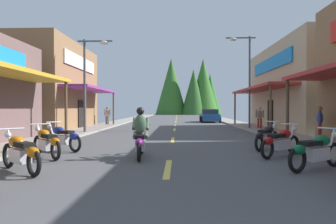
{
  "coord_description": "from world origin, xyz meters",
  "views": [
    {
      "loc": [
        0.26,
        0.91,
        1.55
      ],
      "look_at": [
        -0.63,
        27.48,
        1.18
      ],
      "focal_mm": 32.34,
      "sensor_mm": 36.0,
      "label": 1
    }
  ],
  "objects": [
    {
      "name": "pedestrian_browsing",
      "position": [
        5.96,
        22.24,
        0.93
      ],
      "size": [
        0.52,
        0.39,
        1.62
      ],
      "rotation": [
        0.0,
        0.0,
        1.13
      ],
      "color": "maroon",
      "rests_on": "ground"
    },
    {
      "name": "rider_cruising_lead",
      "position": [
        -0.9,
        10.19,
        0.66
      ],
      "size": [
        0.6,
        2.14,
        1.57
      ],
      "rotation": [
        0.0,
        0.0,
        1.64
      ],
      "color": "black",
      "rests_on": "ground"
    },
    {
      "name": "sidewalk_right",
      "position": [
        5.92,
        28.07,
        0.06
      ],
      "size": [
        2.06,
        86.13,
        0.12
      ],
      "primitive_type": "cube",
      "color": "gray",
      "rests_on": "ground"
    },
    {
      "name": "motorcycle_parked_left_2",
      "position": [
        -3.82,
        10.13,
        0.49
      ],
      "size": [
        1.56,
        1.61,
        1.04
      ],
      "rotation": [
        0.0,
        0.0,
        2.34
      ],
      "color": "black",
      "rests_on": "ground"
    },
    {
      "name": "motorcycle_parked_left_3",
      "position": [
        -3.92,
        11.67,
        0.49
      ],
      "size": [
        1.83,
        1.27,
        1.04
      ],
      "rotation": [
        0.0,
        0.0,
        2.55
      ],
      "color": "black",
      "rests_on": "ground"
    },
    {
      "name": "pedestrian_by_shop",
      "position": [
        -5.9,
        26.97,
        0.95
      ],
      "size": [
        0.56,
        0.31,
        1.65
      ],
      "rotation": [
        0.0,
        0.0,
        4.56
      ],
      "color": "#726659",
      "rests_on": "ground"
    },
    {
      "name": "streetlamp_left",
      "position": [
        -4.96,
        18.67,
        3.7
      ],
      "size": [
        2.07,
        0.3,
        5.6
      ],
      "color": "#474C51",
      "rests_on": "ground"
    },
    {
      "name": "ground",
      "position": [
        0.0,
        28.07,
        -0.05
      ],
      "size": [
        9.78,
        86.13,
        0.1
      ],
      "primitive_type": "cube",
      "color": "#4C4C4F"
    },
    {
      "name": "motorcycle_parked_right_4",
      "position": [
        3.56,
        12.28,
        0.49
      ],
      "size": [
        1.37,
        1.77,
        1.04
      ],
      "rotation": [
        0.0,
        0.0,
        0.92
      ],
      "color": "black",
      "rests_on": "ground"
    },
    {
      "name": "motorcycle_parked_right_2",
      "position": [
        3.69,
        8.53,
        0.49
      ],
      "size": [
        1.86,
        1.24,
        1.04
      ],
      "rotation": [
        0.0,
        0.0,
        0.57
      ],
      "color": "black",
      "rests_on": "ground"
    },
    {
      "name": "sidewalk_left",
      "position": [
        -5.92,
        28.07,
        0.06
      ],
      "size": [
        2.06,
        86.13,
        0.12
      ],
      "primitive_type": "cube",
      "color": "gray",
      "rests_on": "ground"
    },
    {
      "name": "centerline_dashes",
      "position": [
        0.0,
        33.16,
        0.01
      ],
      "size": [
        0.16,
        63.45,
        0.01
      ],
      "color": "#E0C64C",
      "rests_on": "ground"
    },
    {
      "name": "motorcycle_parked_right_3",
      "position": [
        3.48,
        10.51,
        0.49
      ],
      "size": [
        1.69,
        1.47,
        1.04
      ],
      "rotation": [
        0.0,
        0.0,
        0.71
      ],
      "color": "black",
      "rests_on": "ground"
    },
    {
      "name": "streetlamp_right",
      "position": [
        4.99,
        22.38,
        4.24
      ],
      "size": [
        2.07,
        0.3,
        6.57
      ],
      "color": "#474C51",
      "rests_on": "ground"
    },
    {
      "name": "parked_car_curbside",
      "position": [
        3.69,
        33.76,
        0.69
      ],
      "size": [
        2.12,
        4.33,
        1.4
      ],
      "rotation": [
        0.0,
        0.0,
        1.55
      ],
      "color": "#1E4C8C",
      "rests_on": "ground"
    },
    {
      "name": "pedestrian_waiting",
      "position": [
        6.42,
        14.24,
        0.93
      ],
      "size": [
        0.4,
        0.52,
        1.62
      ],
      "rotation": [
        0.0,
        0.0,
        5.81
      ],
      "color": "maroon",
      "rests_on": "ground"
    },
    {
      "name": "treeline_backdrop",
      "position": [
        2.79,
        71.66,
        5.89
      ],
      "size": [
        15.86,
        11.12,
        13.08
      ],
      "color": "#2E5E23",
      "rests_on": "ground"
    },
    {
      "name": "storefront_left_far",
      "position": [
        -9.96,
        22.91,
        3.1
      ],
      "size": [
        7.89,
        9.32,
        6.2
      ],
      "color": "olive",
      "rests_on": "ground"
    },
    {
      "name": "motorcycle_parked_left_1",
      "position": [
        -3.51,
        8.0,
        0.49
      ],
      "size": [
        1.69,
        1.47,
        1.04
      ],
      "rotation": [
        0.0,
        0.0,
        2.43
      ],
      "color": "black",
      "rests_on": "ground"
    },
    {
      "name": "storefront_right_far",
      "position": [
        11.32,
        22.93,
        3.02
      ],
      "size": [
        10.62,
        12.01,
        6.03
      ],
      "color": "tan",
      "rests_on": "ground"
    }
  ]
}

